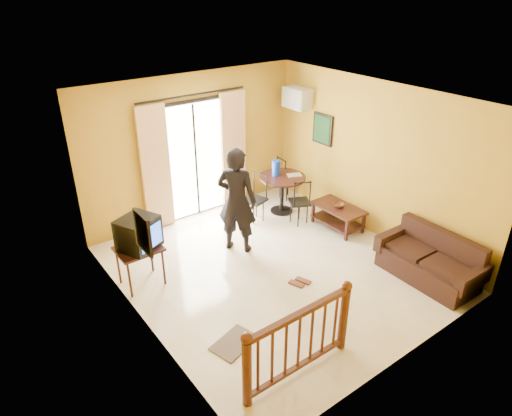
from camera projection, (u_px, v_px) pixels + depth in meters
ground at (274, 269)px, 7.53m from camera, size 5.00×5.00×0.00m
room_shell at (276, 174)px, 6.76m from camera, size 5.00×5.00×5.00m
balcony_door at (196, 159)px, 8.73m from camera, size 2.25×0.14×2.46m
tv_table at (139, 252)px, 6.92m from camera, size 0.66×0.55×0.66m
television at (139, 233)px, 6.79m from camera, size 0.70×0.67×0.49m
picture_left at (143, 233)px, 5.51m from camera, size 0.05×0.42×0.52m
dining_table at (282, 184)px, 9.09m from camera, size 0.93×0.93×0.78m
water_jug at (276, 168)px, 9.00m from camera, size 0.17×0.17×0.31m
serving_tray at (294, 175)px, 9.06m from camera, size 0.33×0.28×0.02m
dining_chairs at (280, 213)px, 9.30m from camera, size 1.64×1.47×0.95m
air_conditioner at (297, 98)px, 9.06m from camera, size 0.31×0.60×0.40m
botanical_print at (323, 129)px, 8.89m from camera, size 0.05×0.50×0.60m
coffee_table at (338, 213)px, 8.65m from camera, size 0.56×1.00×0.44m
bowl at (339, 205)px, 8.56m from camera, size 0.25×0.25×0.06m
sofa at (430, 262)px, 7.21m from camera, size 0.78×1.62×0.77m
standing_person at (237, 201)px, 7.68m from camera, size 0.77×0.82×1.88m
stair_balustrade at (299, 338)px, 5.31m from camera, size 1.63×0.13×1.04m
doormat at (234, 343)px, 6.00m from camera, size 0.69×0.55×0.02m
sandals at (300, 282)px, 7.18m from camera, size 0.32×0.27×0.03m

